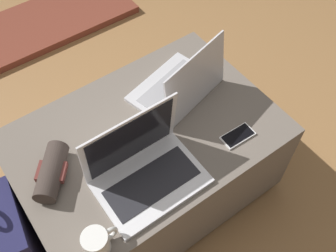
# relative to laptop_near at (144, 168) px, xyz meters

# --- Properties ---
(ground_plane) EXTENTS (14.00, 14.00, 0.00)m
(ground_plane) POSITION_rel_laptop_near_xyz_m (0.11, 0.15, -0.53)
(ground_plane) COLOR #9E7042
(ottoman) EXTENTS (1.03, 0.71, 0.48)m
(ottoman) POSITION_rel_laptop_near_xyz_m (0.11, 0.15, -0.29)
(ottoman) COLOR #3D3832
(ottoman) RESTS_ON ground_plane
(laptop_near) EXTENTS (0.38, 0.26, 0.27)m
(laptop_near) POSITION_rel_laptop_near_xyz_m (0.00, 0.00, 0.00)
(laptop_near) COLOR silver
(laptop_near) RESTS_ON ottoman
(laptop_far) EXTENTS (0.40, 0.33, 0.26)m
(laptop_far) POSITION_rel_laptop_near_xyz_m (0.34, 0.23, -0.00)
(laptop_far) COLOR silver
(laptop_far) RESTS_ON ottoman
(cell_phone) EXTENTS (0.13, 0.07, 0.01)m
(cell_phone) POSITION_rel_laptop_near_xyz_m (0.39, -0.07, -0.05)
(cell_phone) COLOR white
(cell_phone) RESTS_ON ottoman
(backpack) EXTENTS (0.24, 0.33, 0.48)m
(backpack) POSITION_rel_laptop_near_xyz_m (-0.52, 0.20, -0.33)
(backpack) COLOR #23234C
(backpack) RESTS_ON ground_plane
(wrist_brace) EXTENTS (0.20, 0.22, 0.08)m
(wrist_brace) POSITION_rel_laptop_near_xyz_m (-0.27, 0.19, -0.02)
(wrist_brace) COLOR #3D332D
(wrist_brace) RESTS_ON ottoman
(coffee_mug) EXTENTS (0.12, 0.09, 0.09)m
(coffee_mug) POSITION_rel_laptop_near_xyz_m (-0.26, -0.13, -0.01)
(coffee_mug) COLOR white
(coffee_mug) RESTS_ON ottoman
(fireplace_hearth) EXTENTS (1.40, 0.50, 0.04)m
(fireplace_hearth) POSITION_rel_laptop_near_xyz_m (0.11, 1.56, -0.51)
(fireplace_hearth) COLOR brown
(fireplace_hearth) RESTS_ON ground_plane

